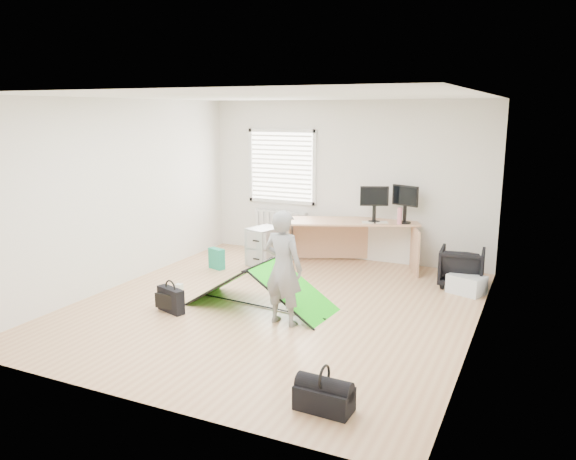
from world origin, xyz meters
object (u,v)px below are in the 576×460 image
at_px(monitor_right, 405,209).
at_px(thermos, 400,216).
at_px(filing_cabinet, 265,246).
at_px(office_chair, 462,267).
at_px(monitor_left, 374,209).
at_px(laptop_bag, 171,300).
at_px(duffel_bag, 324,398).
at_px(person, 283,268).
at_px(kite, 261,286).
at_px(storage_crate, 466,284).
at_px(desk, 349,243).

distance_m(monitor_right, thermos, 0.15).
bearing_deg(filing_cabinet, office_chair, 19.32).
height_order(filing_cabinet, monitor_left, monitor_left).
bearing_deg(laptop_bag, duffel_bag, -9.44).
distance_m(person, kite, 0.76).
distance_m(filing_cabinet, person, 2.71).
bearing_deg(duffel_bag, monitor_left, 103.78).
distance_m(monitor_right, duffel_bag, 4.78).
height_order(office_chair, kite, kite).
relative_size(monitor_right, laptop_bag, 1.11).
distance_m(office_chair, person, 3.01).
xyz_separation_m(kite, storage_crate, (2.37, 1.73, -0.16)).
bearing_deg(storage_crate, thermos, 146.10).
relative_size(desk, thermos, 8.30).
bearing_deg(office_chair, monitor_left, -20.48).
bearing_deg(desk, monitor_right, -12.38).
distance_m(desk, filing_cabinet, 1.42).
relative_size(office_chair, storage_crate, 1.33).
bearing_deg(desk, storage_crate, -42.85).
relative_size(desk, kite, 1.16).
bearing_deg(filing_cabinet, desk, 40.91).
height_order(desk, filing_cabinet, desk).
height_order(kite, duffel_bag, kite).
xyz_separation_m(monitor_right, person, (-0.73, -3.01, -0.28)).
height_order(thermos, duffel_bag, thermos).
bearing_deg(monitor_left, person, -118.38).
bearing_deg(thermos, monitor_right, 61.04).
distance_m(person, duffel_bag, 2.13).
bearing_deg(monitor_left, duffel_bag, -101.65).
bearing_deg(person, kite, -29.24).
relative_size(office_chair, person, 0.45).
relative_size(filing_cabinet, office_chair, 0.99).
relative_size(monitor_left, storage_crate, 0.95).
bearing_deg(person, storage_crate, -123.44).
height_order(desk, kite, desk).
height_order(desk, monitor_left, monitor_left).
bearing_deg(storage_crate, laptop_bag, -144.63).
bearing_deg(monitor_right, desk, -148.09).
bearing_deg(person, thermos, -95.19).
bearing_deg(duffel_bag, laptop_bag, 154.22).
height_order(filing_cabinet, kite, filing_cabinet).
bearing_deg(desk, laptop_bag, -135.65).
relative_size(monitor_right, thermos, 1.77).
xyz_separation_m(monitor_left, laptop_bag, (-1.74, -3.11, -0.81)).
height_order(desk, thermos, thermos).
height_order(monitor_right, person, person).
distance_m(monitor_left, monitor_right, 0.49).
bearing_deg(duffel_bag, thermos, 98.70).
height_order(office_chair, duffel_bag, office_chair).
distance_m(filing_cabinet, storage_crate, 3.29).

